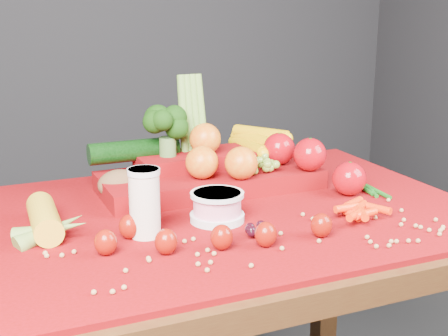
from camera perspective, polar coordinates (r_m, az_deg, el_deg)
name	(u,v)px	position (r m, az deg, el deg)	size (l,w,h in m)	color
table	(228,254)	(1.40, 0.33, -7.91)	(1.10, 0.80, 0.75)	#33170B
red_cloth	(228,212)	(1.36, 0.34, -4.02)	(1.05, 0.75, 0.01)	maroon
milk_glass	(145,200)	(1.20, -7.28, -2.94)	(0.06, 0.06, 0.13)	silver
yogurt_bowl	(217,206)	(1.28, -0.63, -3.46)	(0.11, 0.11, 0.06)	silver
strawberry_scatter	(194,229)	(1.18, -2.80, -5.57)	(0.44, 0.28, 0.05)	maroon
dark_grape_cluster	(258,228)	(1.22, 3.11, -5.51)	(0.06, 0.05, 0.03)	black
soybean_scatter	(270,239)	(1.19, 4.24, -6.48)	(0.84, 0.24, 0.01)	#B4844D
corn_ear	(49,227)	(1.24, -15.73, -5.18)	(0.19, 0.23, 0.06)	yellow
potato	(119,184)	(1.44, -9.54, -1.47)	(0.10, 0.07, 0.07)	brown
baby_carrot_pile	(356,209)	(1.34, 11.93, -3.69)	(0.17, 0.17, 0.03)	red
green_bean_pile	(369,188)	(1.53, 13.08, -1.82)	(0.14, 0.12, 0.01)	#155D16
produce_mound	(219,164)	(1.49, -0.43, 0.40)	(0.59, 0.36, 0.27)	maroon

